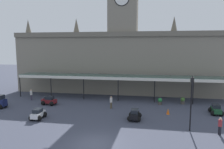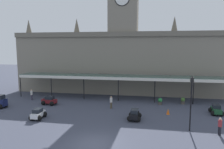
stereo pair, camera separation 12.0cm
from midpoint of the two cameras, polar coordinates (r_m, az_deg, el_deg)
The scene contains 14 objects.
ground_plane at distance 18.79m, azimuth -5.01°, elevation -18.27°, with size 140.00×140.00×0.00m, color #3F4353.
station_building at distance 37.60m, azimuth 2.93°, elevation 4.68°, with size 37.91×5.77×20.05m.
entrance_canopy at distance 32.83m, azimuth 1.87°, elevation -0.53°, with size 32.43×3.26×3.70m.
car_black_sedan at distance 24.32m, azimuth 5.96°, elevation -10.87°, with size 1.58×2.09×1.19m.
car_maroon_sedan at distance 31.41m, azimuth -16.68°, elevation -6.89°, with size 2.13×1.65×1.19m.
car_white_sedan at distance 25.85m, azimuth -19.45°, elevation -10.15°, with size 1.57×2.08×1.19m.
car_green_sedan at distance 28.92m, azimuth 26.10°, elevation -8.61°, with size 1.59×2.09×1.19m.
pedestrian_beside_cars at distance 34.78m, azimuth -21.02°, elevation -5.00°, with size 0.34×0.38×1.67m.
pedestrian_crossing_forecourt at distance 22.49m, azimuth 26.95°, elevation -12.14°, with size 0.34×0.39×1.67m.
pedestrian_near_entrance at distance 28.26m, azimuth -0.38°, elevation -7.33°, with size 0.34×0.38×1.67m.
victorian_lamppost at distance 21.67m, azimuth 20.44°, elevation -5.84°, with size 0.30×0.30×5.42m.
traffic_cone at distance 26.90m, azimuth 14.73°, elevation -9.61°, with size 0.40×0.40×0.69m, color orange.
planter_by_canopy at distance 32.08m, azimuth 18.42°, elevation -6.69°, with size 0.60×0.60×0.96m.
planter_forecourt_centre at distance 30.88m, azimuth 12.67°, elevation -7.03°, with size 0.60×0.60×0.96m.
Camera 1 is at (4.27, -16.36, 8.18)m, focal length 33.93 mm.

